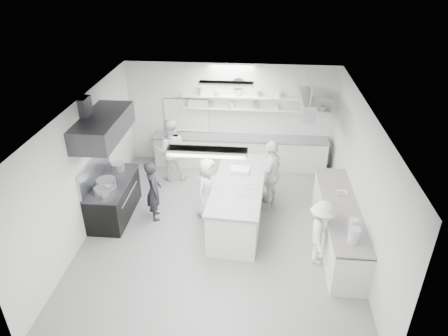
# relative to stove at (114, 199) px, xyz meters

# --- Properties ---
(floor) EXTENTS (6.00, 7.00, 0.02)m
(floor) POSITION_rel_stove_xyz_m (2.60, -0.40, -0.46)
(floor) COLOR gray
(floor) RESTS_ON ground
(ceiling) EXTENTS (6.00, 7.00, 0.02)m
(ceiling) POSITION_rel_stove_xyz_m (2.60, -0.40, 2.56)
(ceiling) COLOR silver
(ceiling) RESTS_ON wall_back
(wall_back) EXTENTS (6.00, 0.04, 3.00)m
(wall_back) POSITION_rel_stove_xyz_m (2.60, 3.10, 1.05)
(wall_back) COLOR silver
(wall_back) RESTS_ON floor
(wall_front) EXTENTS (6.00, 0.04, 3.00)m
(wall_front) POSITION_rel_stove_xyz_m (2.60, -3.90, 1.05)
(wall_front) COLOR silver
(wall_front) RESTS_ON floor
(wall_left) EXTENTS (0.04, 7.00, 3.00)m
(wall_left) POSITION_rel_stove_xyz_m (-0.40, -0.40, 1.05)
(wall_left) COLOR silver
(wall_left) RESTS_ON floor
(wall_right) EXTENTS (0.04, 7.00, 3.00)m
(wall_right) POSITION_rel_stove_xyz_m (5.60, -0.40, 1.05)
(wall_right) COLOR silver
(wall_right) RESTS_ON floor
(stove) EXTENTS (0.80, 1.80, 0.90)m
(stove) POSITION_rel_stove_xyz_m (0.00, 0.00, 0.00)
(stove) COLOR black
(stove) RESTS_ON floor
(exhaust_hood) EXTENTS (0.85, 2.00, 0.50)m
(exhaust_hood) POSITION_rel_stove_xyz_m (0.00, -0.00, 1.90)
(exhaust_hood) COLOR #343439
(exhaust_hood) RESTS_ON wall_left
(back_counter) EXTENTS (5.00, 0.60, 0.92)m
(back_counter) POSITION_rel_stove_xyz_m (2.90, 2.80, 0.01)
(back_counter) COLOR silver
(back_counter) RESTS_ON floor
(shelf_lower) EXTENTS (4.20, 0.26, 0.04)m
(shelf_lower) POSITION_rel_stove_xyz_m (3.30, 2.97, 1.30)
(shelf_lower) COLOR silver
(shelf_lower) RESTS_ON wall_back
(shelf_upper) EXTENTS (4.20, 0.26, 0.04)m
(shelf_upper) POSITION_rel_stove_xyz_m (3.30, 2.97, 1.65)
(shelf_upper) COLOR silver
(shelf_upper) RESTS_ON wall_back
(pass_through_window) EXTENTS (1.30, 0.04, 1.00)m
(pass_through_window) POSITION_rel_stove_xyz_m (1.30, 3.08, 1.00)
(pass_through_window) COLOR black
(pass_through_window) RESTS_ON wall_back
(wall_clock) EXTENTS (0.32, 0.05, 0.32)m
(wall_clock) POSITION_rel_stove_xyz_m (2.80, 3.06, 2.00)
(wall_clock) COLOR white
(wall_clock) RESTS_ON wall_back
(right_counter) EXTENTS (0.74, 3.30, 0.94)m
(right_counter) POSITION_rel_stove_xyz_m (5.25, -0.60, 0.02)
(right_counter) COLOR silver
(right_counter) RESTS_ON floor
(pot_rack) EXTENTS (0.30, 1.60, 0.40)m
(pot_rack) POSITION_rel_stove_xyz_m (4.60, 2.00, 1.85)
(pot_rack) COLOR #A5A7AD
(pot_rack) RESTS_ON ceiling
(light_fixture_front) EXTENTS (1.30, 0.25, 0.10)m
(light_fixture_front) POSITION_rel_stove_xyz_m (2.60, -2.20, 2.49)
(light_fixture_front) COLOR silver
(light_fixture_front) RESTS_ON ceiling
(light_fixture_rear) EXTENTS (1.30, 0.25, 0.10)m
(light_fixture_rear) POSITION_rel_stove_xyz_m (2.60, 1.40, 2.49)
(light_fixture_rear) COLOR silver
(light_fixture_rear) RESTS_ON ceiling
(prep_island) EXTENTS (1.22, 2.88, 1.04)m
(prep_island) POSITION_rel_stove_xyz_m (3.01, 0.01, 0.07)
(prep_island) COLOR silver
(prep_island) RESTS_ON floor
(stove_pot) EXTENTS (0.44, 0.44, 0.26)m
(stove_pot) POSITION_rel_stove_xyz_m (0.00, -0.29, 0.59)
(stove_pot) COLOR #A5A7AD
(stove_pot) RESTS_ON stove
(cook_stove) EXTENTS (0.52, 0.64, 1.52)m
(cook_stove) POSITION_rel_stove_xyz_m (1.01, -0.01, 0.31)
(cook_stove) COLOR black
(cook_stove) RESTS_ON floor
(cook_back) EXTENTS (0.99, 0.84, 1.78)m
(cook_back) POSITION_rel_stove_xyz_m (1.02, 1.90, 0.44)
(cook_back) COLOR white
(cook_back) RESTS_ON floor
(cook_island_left) EXTENTS (0.75, 0.87, 1.50)m
(cook_island_left) POSITION_rel_stove_xyz_m (2.25, 0.26, 0.30)
(cook_island_left) COLOR white
(cook_island_left) RESTS_ON floor
(cook_island_right) EXTENTS (0.78, 1.13, 1.79)m
(cook_island_right) POSITION_rel_stove_xyz_m (3.76, 0.77, 0.44)
(cook_island_right) COLOR white
(cook_island_right) RESTS_ON floor
(cook_right) EXTENTS (0.66, 1.00, 1.44)m
(cook_right) POSITION_rel_stove_xyz_m (4.76, -1.24, 0.27)
(cook_right) COLOR white
(cook_right) RESTS_ON floor
(bowl_island_a) EXTENTS (0.31, 0.31, 0.06)m
(bowl_island_a) POSITION_rel_stove_xyz_m (3.13, -0.48, 0.62)
(bowl_island_a) COLOR #A5A7AD
(bowl_island_a) RESTS_ON prep_island
(bowl_island_b) EXTENTS (0.29, 0.29, 0.07)m
(bowl_island_b) POSITION_rel_stove_xyz_m (3.31, -0.17, 0.62)
(bowl_island_b) COLOR silver
(bowl_island_b) RESTS_ON prep_island
(bowl_right) EXTENTS (0.30, 0.30, 0.06)m
(bowl_right) POSITION_rel_stove_xyz_m (5.32, -0.10, 0.52)
(bowl_right) COLOR silver
(bowl_right) RESTS_ON right_counter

